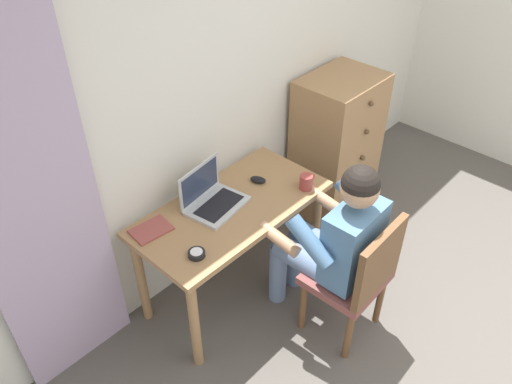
{
  "coord_description": "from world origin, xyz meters",
  "views": [
    {
      "loc": [
        -2.06,
        0.19,
        2.58
      ],
      "look_at": [
        -0.4,
        1.74,
        0.81
      ],
      "focal_mm": 35.62,
      "sensor_mm": 36.0,
      "label": 1
    }
  ],
  "objects_px": {
    "desk_clock": "(197,254)",
    "coffee_mug": "(306,182)",
    "person_seated": "(334,237)",
    "desk": "(232,220)",
    "notebook_pad": "(151,230)",
    "dresser": "(336,146)",
    "chair": "(358,276)",
    "laptop": "(211,197)",
    "computer_mouse": "(258,180)"
  },
  "relations": [
    {
      "from": "chair",
      "to": "notebook_pad",
      "type": "height_order",
      "value": "chair"
    },
    {
      "from": "coffee_mug",
      "to": "dresser",
      "type": "bearing_deg",
      "value": 21.52
    },
    {
      "from": "dresser",
      "to": "desk_clock",
      "type": "bearing_deg",
      "value": -171.45
    },
    {
      "from": "coffee_mug",
      "to": "chair",
      "type": "bearing_deg",
      "value": -109.09
    },
    {
      "from": "laptop",
      "to": "dresser",
      "type": "bearing_deg",
      "value": -0.68
    },
    {
      "from": "desk",
      "to": "desk_clock",
      "type": "bearing_deg",
      "value": -159.25
    },
    {
      "from": "computer_mouse",
      "to": "coffee_mug",
      "type": "bearing_deg",
      "value": -80.48
    },
    {
      "from": "person_seated",
      "to": "dresser",
      "type": "bearing_deg",
      "value": 34.7
    },
    {
      "from": "laptop",
      "to": "chair",
      "type": "bearing_deg",
      "value": -69.71
    },
    {
      "from": "dresser",
      "to": "coffee_mug",
      "type": "distance_m",
      "value": 0.82
    },
    {
      "from": "computer_mouse",
      "to": "desk",
      "type": "bearing_deg",
      "value": 168.79
    },
    {
      "from": "dresser",
      "to": "laptop",
      "type": "relative_size",
      "value": 2.89
    },
    {
      "from": "chair",
      "to": "desk",
      "type": "bearing_deg",
      "value": 108.22
    },
    {
      "from": "coffee_mug",
      "to": "notebook_pad",
      "type": "bearing_deg",
      "value": 156.56
    },
    {
      "from": "chair",
      "to": "coffee_mug",
      "type": "bearing_deg",
      "value": 70.91
    },
    {
      "from": "desk",
      "to": "coffee_mug",
      "type": "height_order",
      "value": "coffee_mug"
    },
    {
      "from": "computer_mouse",
      "to": "coffee_mug",
      "type": "relative_size",
      "value": 0.83
    },
    {
      "from": "dresser",
      "to": "notebook_pad",
      "type": "height_order",
      "value": "dresser"
    },
    {
      "from": "desk",
      "to": "dresser",
      "type": "height_order",
      "value": "dresser"
    },
    {
      "from": "dresser",
      "to": "chair",
      "type": "distance_m",
      "value": 1.23
    },
    {
      "from": "notebook_pad",
      "to": "coffee_mug",
      "type": "bearing_deg",
      "value": -17.68
    },
    {
      "from": "person_seated",
      "to": "laptop",
      "type": "distance_m",
      "value": 0.73
    },
    {
      "from": "desk_clock",
      "to": "coffee_mug",
      "type": "bearing_deg",
      "value": -3.71
    },
    {
      "from": "laptop",
      "to": "computer_mouse",
      "type": "relative_size",
      "value": 3.74
    },
    {
      "from": "computer_mouse",
      "to": "person_seated",
      "type": "bearing_deg",
      "value": -114.61
    },
    {
      "from": "laptop",
      "to": "desk_clock",
      "type": "xyz_separation_m",
      "value": [
        -0.34,
        -0.25,
        -0.04
      ]
    },
    {
      "from": "laptop",
      "to": "coffee_mug",
      "type": "bearing_deg",
      "value": -31.68
    },
    {
      "from": "desk",
      "to": "person_seated",
      "type": "xyz_separation_m",
      "value": [
        0.24,
        -0.56,
        0.06
      ]
    },
    {
      "from": "computer_mouse",
      "to": "coffee_mug",
      "type": "xyz_separation_m",
      "value": [
        0.15,
        -0.26,
        0.03
      ]
    },
    {
      "from": "chair",
      "to": "laptop",
      "type": "xyz_separation_m",
      "value": [
        -0.31,
        0.84,
        0.28
      ]
    },
    {
      "from": "person_seated",
      "to": "notebook_pad",
      "type": "bearing_deg",
      "value": 133.26
    },
    {
      "from": "chair",
      "to": "person_seated",
      "type": "relative_size",
      "value": 0.73
    },
    {
      "from": "person_seated",
      "to": "desk_clock",
      "type": "xyz_separation_m",
      "value": [
        -0.64,
        0.4,
        0.06
      ]
    },
    {
      "from": "chair",
      "to": "desk_clock",
      "type": "distance_m",
      "value": 0.91
    },
    {
      "from": "desk_clock",
      "to": "person_seated",
      "type": "bearing_deg",
      "value": -32.07
    },
    {
      "from": "coffee_mug",
      "to": "desk_clock",
      "type": "bearing_deg",
      "value": 176.29
    },
    {
      "from": "desk",
      "to": "dresser",
      "type": "xyz_separation_m",
      "value": [
        1.16,
        0.08,
        -0.06
      ]
    },
    {
      "from": "computer_mouse",
      "to": "desk_clock",
      "type": "relative_size",
      "value": 1.11
    },
    {
      "from": "desk_clock",
      "to": "notebook_pad",
      "type": "relative_size",
      "value": 0.43
    },
    {
      "from": "coffee_mug",
      "to": "laptop",
      "type": "bearing_deg",
      "value": 148.32
    },
    {
      "from": "desk",
      "to": "notebook_pad",
      "type": "xyz_separation_m",
      "value": [
        -0.45,
        0.17,
        0.12
      ]
    },
    {
      "from": "chair",
      "to": "laptop",
      "type": "height_order",
      "value": "laptop"
    },
    {
      "from": "desk_clock",
      "to": "desk",
      "type": "bearing_deg",
      "value": 20.75
    },
    {
      "from": "computer_mouse",
      "to": "chair",
      "type": "bearing_deg",
      "value": -113.44
    },
    {
      "from": "dresser",
      "to": "coffee_mug",
      "type": "height_order",
      "value": "dresser"
    },
    {
      "from": "laptop",
      "to": "computer_mouse",
      "type": "height_order",
      "value": "laptop"
    },
    {
      "from": "person_seated",
      "to": "coffee_mug",
      "type": "bearing_deg",
      "value": 61.65
    },
    {
      "from": "desk_clock",
      "to": "notebook_pad",
      "type": "xyz_separation_m",
      "value": [
        -0.04,
        0.32,
        -0.01
      ]
    },
    {
      "from": "desk",
      "to": "computer_mouse",
      "type": "distance_m",
      "value": 0.31
    },
    {
      "from": "computer_mouse",
      "to": "desk_clock",
      "type": "height_order",
      "value": "computer_mouse"
    }
  ]
}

